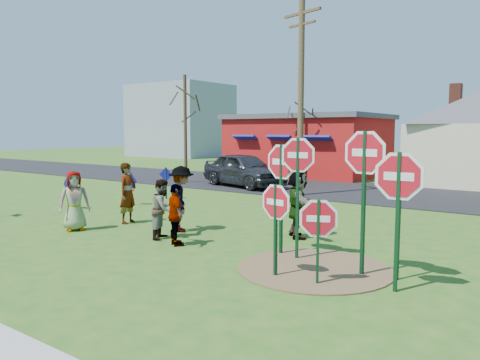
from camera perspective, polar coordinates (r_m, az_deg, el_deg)
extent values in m
plane|color=#285919|center=(13.27, -6.64, -6.45)|extent=(120.00, 120.00, 0.00)
cube|color=black|center=(22.98, 13.04, -1.23)|extent=(120.00, 7.50, 0.04)
cylinder|color=brown|center=(9.97, 9.08, -10.60)|extent=(3.20, 3.20, 0.03)
cube|color=#A51410|center=(31.05, 8.37, 3.99)|extent=(9.00, 7.00, 3.60)
cube|color=#4C4C51|center=(31.04, 8.43, 7.59)|extent=(9.40, 7.40, 0.30)
cube|color=navy|center=(29.24, 0.75, 5.11)|extent=(1.60, 0.78, 0.45)
cube|color=navy|center=(27.88, 4.98, 5.05)|extent=(1.60, 0.78, 0.45)
cube|color=navy|center=(26.69, 9.61, 4.95)|extent=(1.60, 0.78, 0.45)
cube|color=brown|center=(27.14, 24.80, 9.15)|extent=(0.55, 0.55, 1.40)
cube|color=#8C939E|center=(54.01, -7.25, 7.17)|extent=(10.00, 8.00, 8.00)
cube|color=#103D21|center=(9.20, 4.36, -6.20)|extent=(0.06, 0.07, 1.82)
cylinder|color=white|center=(9.09, 4.39, -2.70)|extent=(0.94, 0.17, 0.95)
cylinder|color=red|center=(9.09, 4.39, -2.70)|extent=(0.81, 0.15, 0.82)
cube|color=white|center=(9.09, 4.39, -2.70)|extent=(0.41, 0.08, 0.12)
cube|color=#103D21|center=(10.40, 7.01, -2.33)|extent=(0.07, 0.08, 2.71)
cylinder|color=white|center=(10.30, 7.08, 3.03)|extent=(1.03, 0.21, 1.05)
cylinder|color=red|center=(10.30, 7.08, 3.03)|extent=(0.89, 0.19, 0.90)
cube|color=white|center=(10.30, 7.08, 3.03)|extent=(0.45, 0.09, 0.13)
cylinder|color=gold|center=(10.30, 7.08, 3.03)|extent=(1.03, 0.20, 1.05)
cube|color=#103D21|center=(9.45, 14.82, -2.85)|extent=(0.07, 0.08, 2.86)
cylinder|color=white|center=(9.35, 14.99, 3.24)|extent=(1.17, 0.11, 1.17)
cylinder|color=red|center=(9.35, 14.99, 3.24)|extent=(1.01, 0.10, 1.01)
cube|color=white|center=(9.35, 14.99, 3.24)|extent=(0.51, 0.05, 0.15)
cube|color=#103D21|center=(9.40, 18.74, -4.48)|extent=(0.07, 0.09, 2.39)
cylinder|color=white|center=(9.29, 18.91, 0.33)|extent=(1.08, 0.28, 1.11)
cylinder|color=red|center=(9.29, 18.91, 0.33)|extent=(0.93, 0.24, 0.96)
cube|color=white|center=(9.29, 18.91, 0.33)|extent=(0.48, 0.12, 0.14)
cylinder|color=gold|center=(9.29, 18.91, 0.33)|extent=(1.08, 0.27, 1.11)
cube|color=#103D21|center=(8.84, 9.48, -7.50)|extent=(0.07, 0.08, 1.60)
cylinder|color=white|center=(8.74, 9.53, -4.66)|extent=(0.89, 0.43, 0.98)
cylinder|color=red|center=(8.74, 9.53, -4.66)|extent=(0.77, 0.38, 0.84)
cube|color=white|center=(8.74, 9.53, -4.66)|extent=(0.39, 0.19, 0.12)
cube|color=#103D21|center=(8.70, 18.63, -4.96)|extent=(0.07, 0.08, 2.49)
cylinder|color=white|center=(8.59, 18.81, 0.42)|extent=(1.16, 0.12, 1.16)
cylinder|color=red|center=(8.59, 18.81, 0.42)|extent=(1.00, 0.10, 1.00)
cube|color=white|center=(8.59, 18.81, 0.42)|extent=(0.51, 0.05, 0.14)
cylinder|color=gold|center=(8.59, 18.81, 0.42)|extent=(1.16, 0.11, 1.16)
cube|color=#103D21|center=(10.80, 5.03, -2.41)|extent=(0.07, 0.08, 2.55)
cylinder|color=white|center=(10.71, 5.08, 2.22)|extent=(1.10, 0.18, 1.10)
cylinder|color=red|center=(10.71, 5.08, 2.22)|extent=(0.95, 0.16, 0.95)
cube|color=white|center=(10.71, 5.08, 2.22)|extent=(0.48, 0.08, 0.14)
cube|color=#103D21|center=(18.17, -20.20, -1.44)|extent=(0.06, 0.07, 1.23)
cube|color=#0E0B67|center=(18.14, -20.24, -0.49)|extent=(0.65, 0.11, 0.66)
cube|color=#103D21|center=(18.47, -13.12, -1.09)|extent=(0.05, 0.06, 1.24)
cube|color=#0E0B67|center=(18.44, -13.15, -0.10)|extent=(0.63, 0.04, 0.63)
cube|color=#103D21|center=(19.93, -9.01, -0.38)|extent=(0.06, 0.07, 1.33)
cube|color=#0E0B67|center=(19.89, -9.03, 0.66)|extent=(0.62, 0.15, 0.63)
imported|color=#404298|center=(14.21, -19.54, -2.41)|extent=(0.89, 1.00, 1.72)
imported|color=#227D76|center=(14.87, -13.52, -1.56)|extent=(0.57, 0.75, 1.88)
imported|color=brown|center=(12.59, -9.40, -3.49)|extent=(0.87, 0.95, 1.58)
imported|color=#38383E|center=(13.35, -7.16, -2.30)|extent=(1.33, 1.36, 1.87)
imported|color=#52325B|center=(11.74, -7.86, -4.24)|extent=(0.98, 0.78, 1.56)
imported|color=#1D4A2C|center=(12.57, 7.02, -2.79)|extent=(1.57, 1.68, 1.88)
imported|color=#2B2B30|center=(23.78, 0.46, 1.28)|extent=(5.40, 3.36, 1.71)
cylinder|color=#4C3823|center=(20.67, 7.42, 9.69)|extent=(0.26, 0.26, 8.40)
cube|color=#4C3823|center=(21.22, 7.56, 19.54)|extent=(2.01, 0.64, 0.11)
cube|color=#4C3823|center=(21.12, 7.55, 18.31)|extent=(1.47, 0.48, 0.09)
cylinder|color=#382819|center=(25.79, -6.68, 6.15)|extent=(0.18, 0.18, 5.87)
cylinder|color=#382819|center=(26.87, 7.25, 5.02)|extent=(0.18, 0.18, 4.83)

